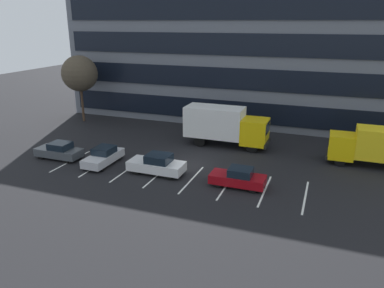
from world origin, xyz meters
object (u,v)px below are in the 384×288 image
(sedan_white, at_px, (157,164))
(sedan_charcoal, at_px, (59,151))
(sedan_maroon, at_px, (238,178))
(box_truck_yellow, at_px, (225,125))
(sedan_silver, at_px, (104,156))
(box_truck_yellow_all, at_px, (375,145))
(bare_tree, at_px, (80,74))

(sedan_white, xyz_separation_m, sedan_charcoal, (-9.51, 0.04, -0.06))
(sedan_white, distance_m, sedan_maroon, 6.63)
(box_truck_yellow, bearing_deg, sedan_silver, -134.41)
(box_truck_yellow_all, height_order, sedan_silver, box_truck_yellow_all)
(box_truck_yellow_all, bearing_deg, bare_tree, 172.95)
(sedan_white, xyz_separation_m, bare_tree, (-15.40, 11.61, 4.94))
(sedan_maroon, xyz_separation_m, bare_tree, (-22.02, 11.75, 5.02))
(sedan_white, distance_m, sedan_charcoal, 9.51)
(sedan_white, relative_size, sedan_charcoal, 1.09)
(sedan_silver, xyz_separation_m, sedan_charcoal, (-4.40, -0.21, 0.00))
(box_truck_yellow_all, relative_size, sedan_maroon, 1.75)
(box_truck_yellow_all, bearing_deg, sedan_white, -154.53)
(sedan_maroon, height_order, sedan_charcoal, sedan_charcoal)
(sedan_white, bearing_deg, sedan_maroon, -1.22)
(sedan_maroon, height_order, bare_tree, bare_tree)
(sedan_charcoal, bearing_deg, sedan_maroon, -0.63)
(box_truck_yellow, xyz_separation_m, sedan_charcoal, (-12.60, -8.58, -1.41))
(sedan_silver, relative_size, sedan_white, 0.92)
(sedan_charcoal, bearing_deg, sedan_silver, 2.68)
(box_truck_yellow, bearing_deg, sedan_white, -109.75)
(sedan_silver, distance_m, bare_tree, 16.13)
(box_truck_yellow_all, distance_m, sedan_maroon, 12.41)
(sedan_white, height_order, sedan_maroon, sedan_white)
(sedan_maroon, bearing_deg, box_truck_yellow, 111.97)
(box_truck_yellow_all, bearing_deg, box_truck_yellow, 176.03)
(box_truck_yellow_all, height_order, sedan_maroon, box_truck_yellow_all)
(box_truck_yellow, relative_size, sedan_white, 1.80)
(box_truck_yellow_all, relative_size, sedan_charcoal, 1.71)
(sedan_maroon, relative_size, bare_tree, 0.52)
(box_truck_yellow, bearing_deg, sedan_maroon, -68.03)
(sedan_charcoal, bearing_deg, box_truck_yellow, 34.23)
(sedan_white, bearing_deg, sedan_charcoal, 179.78)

